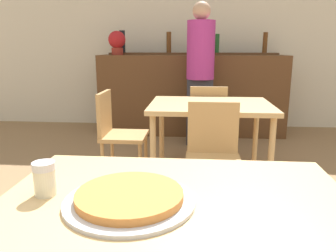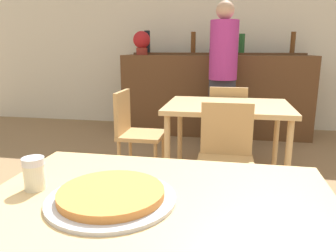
{
  "view_description": "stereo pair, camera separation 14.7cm",
  "coord_description": "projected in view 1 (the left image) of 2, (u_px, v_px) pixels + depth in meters",
  "views": [
    {
      "loc": [
        0.05,
        -0.88,
        1.22
      ],
      "look_at": [
        -0.07,
        0.55,
        0.88
      ],
      "focal_mm": 35.0,
      "sensor_mm": 36.0,
      "label": 1
    },
    {
      "loc": [
        0.2,
        -0.86,
        1.22
      ],
      "look_at": [
        -0.07,
        0.55,
        0.88
      ],
      "focal_mm": 35.0,
      "sensor_mm": 36.0,
      "label": 2
    }
  ],
  "objects": [
    {
      "name": "chair_far_side_left",
      "position": [
        116.0,
        129.0,
        3.03
      ],
      "size": [
        0.4,
        0.4,
        0.83
      ],
      "rotation": [
        0.0,
        0.0,
        1.57
      ],
      "color": "tan",
      "rests_on": "ground_plane"
    },
    {
      "name": "bar_back_shelf",
      "position": [
        190.0,
        51.0,
        4.7
      ],
      "size": [
        2.39,
        0.24,
        0.34
      ],
      "color": "brown",
      "rests_on": "bar_counter"
    },
    {
      "name": "chair_far_side_front",
      "position": [
        213.0,
        151.0,
        2.4
      ],
      "size": [
        0.4,
        0.4,
        0.83
      ],
      "color": "tan",
      "rests_on": "ground_plane"
    },
    {
      "name": "chair_far_side_back",
      "position": [
        208.0,
        118.0,
        3.52
      ],
      "size": [
        0.4,
        0.4,
        0.83
      ],
      "rotation": [
        0.0,
        0.0,
        3.14
      ],
      "color": "tan",
      "rests_on": "ground_plane"
    },
    {
      "name": "person_standing",
      "position": [
        200.0,
        70.0,
        4.04
      ],
      "size": [
        0.34,
        0.34,
        1.75
      ],
      "color": "#2D2D38",
      "rests_on": "ground_plane"
    },
    {
      "name": "pizza_tray",
      "position": [
        130.0,
        198.0,
        0.96
      ],
      "size": [
        0.39,
        0.39,
        0.04
      ],
      "color": "#B7B7BC",
      "rests_on": "dining_table_near"
    },
    {
      "name": "cheese_shaker",
      "position": [
        45.0,
        178.0,
        1.0
      ],
      "size": [
        0.07,
        0.07,
        0.11
      ],
      "color": "beige",
      "rests_on": "dining_table_near"
    },
    {
      "name": "bar_counter",
      "position": [
        191.0,
        95.0,
        4.7
      ],
      "size": [
        2.6,
        0.56,
        1.12
      ],
      "color": "brown",
      "rests_on": "ground_plane"
    },
    {
      "name": "dining_table_far",
      "position": [
        210.0,
        112.0,
        2.92
      ],
      "size": [
        1.07,
        0.81,
        0.74
      ],
      "color": "tan",
      "rests_on": "ground_plane"
    },
    {
      "name": "wall_back",
      "position": [
        193.0,
        35.0,
        4.99
      ],
      "size": [
        8.0,
        0.05,
        2.8
      ],
      "color": "silver",
      "rests_on": "ground_plane"
    },
    {
      "name": "dining_table_near",
      "position": [
        175.0,
        231.0,
        0.98
      ],
      "size": [
        1.07,
        0.8,
        0.78
      ],
      "color": "tan",
      "rests_on": "ground_plane"
    },
    {
      "name": "potted_plant",
      "position": [
        117.0,
        42.0,
        4.57
      ],
      "size": [
        0.24,
        0.24,
        0.33
      ],
      "color": "maroon",
      "rests_on": "bar_counter"
    }
  ]
}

